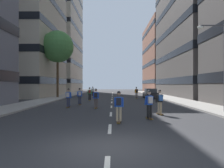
% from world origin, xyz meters
% --- Properties ---
extents(ground_plane, '(134.84, 134.84, 0.00)m').
position_xyz_m(ground_plane, '(0.00, 22.47, 0.00)').
color(ground_plane, '#333335').
extents(sidewalk_left, '(3.26, 61.80, 0.14)m').
position_xyz_m(sidewalk_left, '(-8.79, 25.28, 0.07)').
color(sidewalk_left, '#9E9991').
rests_on(sidewalk_left, ground_plane).
extents(sidewalk_right, '(3.26, 61.80, 0.14)m').
position_xyz_m(sidewalk_right, '(8.79, 25.28, 0.07)').
color(sidewalk_right, '#9E9991').
rests_on(sidewalk_right, ground_plane).
extents(lane_markings, '(0.16, 52.20, 0.01)m').
position_xyz_m(lane_markings, '(0.00, 23.00, 0.00)').
color(lane_markings, silver).
rests_on(lane_markings, ground_plane).
extents(building_left_mid, '(13.63, 17.44, 27.86)m').
position_xyz_m(building_left_mid, '(-17.17, 31.46, 14.02)').
color(building_left_mid, '#B2A893').
rests_on(building_left_mid, ground_plane).
extents(building_left_far, '(13.63, 20.80, 35.84)m').
position_xyz_m(building_left_far, '(-17.17, 55.21, 18.01)').
color(building_left_far, '#BCB29E').
rests_on(building_left_far, ground_plane).
extents(building_right_far, '(13.63, 21.87, 19.98)m').
position_xyz_m(building_right_far, '(17.17, 55.21, 10.08)').
color(building_right_far, brown).
rests_on(building_right_far, ground_plane).
extents(parked_car_near, '(1.82, 4.40, 1.52)m').
position_xyz_m(parked_car_near, '(5.96, 25.45, 0.70)').
color(parked_car_near, black).
rests_on(parked_car_near, ground_plane).
extents(street_tree_near, '(5.10, 5.10, 10.67)m').
position_xyz_m(street_tree_near, '(-8.79, 26.58, 8.23)').
color(street_tree_near, '#4C3823').
rests_on(street_tree_near, sidewalk_left).
extents(streetlamp_right, '(2.13, 0.30, 6.50)m').
position_xyz_m(streetlamp_right, '(8.10, 8.46, 4.14)').
color(streetlamp_right, '#3F3F44').
rests_on(streetlamp_right, sidewalk_right).
extents(skater_0, '(0.57, 0.92, 1.78)m').
position_xyz_m(skater_0, '(2.39, 5.75, 1.02)').
color(skater_0, brown).
rests_on(skater_0, ground_plane).
extents(skater_1, '(0.57, 0.92, 1.78)m').
position_xyz_m(skater_1, '(-3.38, 15.02, 1.02)').
color(skater_1, brown).
rests_on(skater_1, ground_plane).
extents(skater_2, '(0.55, 0.91, 1.78)m').
position_xyz_m(skater_2, '(-3.53, 30.83, 0.98)').
color(skater_2, brown).
rests_on(skater_2, ground_plane).
extents(skater_3, '(0.57, 0.92, 1.78)m').
position_xyz_m(skater_3, '(3.76, 25.01, 1.02)').
color(skater_3, brown).
rests_on(skater_3, ground_plane).
extents(skater_4, '(0.55, 0.91, 1.78)m').
position_xyz_m(skater_4, '(-3.98, 12.22, 1.02)').
color(skater_4, brown).
rests_on(skater_4, ground_plane).
extents(skater_5, '(0.55, 0.92, 1.78)m').
position_xyz_m(skater_5, '(-2.95, 20.65, 1.02)').
color(skater_5, brown).
rests_on(skater_5, ground_plane).
extents(skater_6, '(0.55, 0.91, 1.78)m').
position_xyz_m(skater_6, '(0.48, 4.56, 1.02)').
color(skater_6, brown).
rests_on(skater_6, ground_plane).
extents(skater_7, '(0.56, 0.92, 1.78)m').
position_xyz_m(skater_7, '(3.46, 7.64, 1.02)').
color(skater_7, brown).
rests_on(skater_7, ground_plane).
extents(skater_8, '(0.54, 0.90, 1.78)m').
position_xyz_m(skater_8, '(-1.38, 11.62, 1.02)').
color(skater_8, brown).
rests_on(skater_8, ground_plane).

